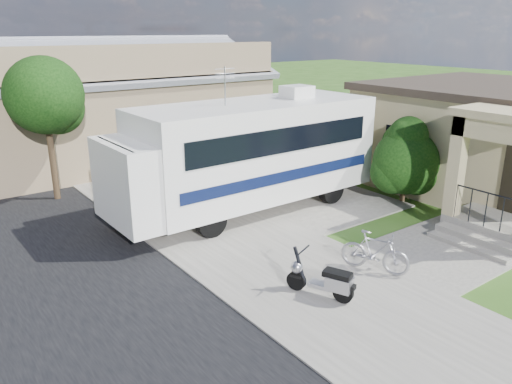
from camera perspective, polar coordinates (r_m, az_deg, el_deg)
ground at (r=11.97m, az=9.20°, el=-8.49°), size 120.00×120.00×0.00m
sidewalk_slab at (r=19.37m, az=-14.60°, el=1.70°), size 4.00×80.00×0.06m
driveway_slab at (r=15.97m, az=1.47°, el=-1.22°), size 7.00×6.00×0.05m
walk_slab at (r=13.61m, az=21.21°, el=-6.05°), size 4.00×3.00×0.05m
house at (r=19.20m, az=25.31°, el=5.77°), size 9.47×7.80×3.54m
warehouse at (r=22.94m, az=-16.54°, el=9.06°), size 12.50×8.40×5.04m
street_tree_a at (r=17.03m, az=-22.71°, el=9.78°), size 2.44×2.40×4.58m
motorhome at (r=14.89m, az=-1.01°, el=4.64°), size 8.40×2.83×4.29m
shrub at (r=16.47m, az=16.70°, el=3.68°), size 2.26×2.16×2.78m
scooter at (r=10.41m, az=7.83°, el=-9.96°), size 0.82×1.42×0.98m
bicycle at (r=11.65m, az=13.42°, el=-6.95°), size 1.06×1.63×0.95m
garden_hose at (r=14.46m, az=20.93°, el=-4.32°), size 0.40×0.40×0.18m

